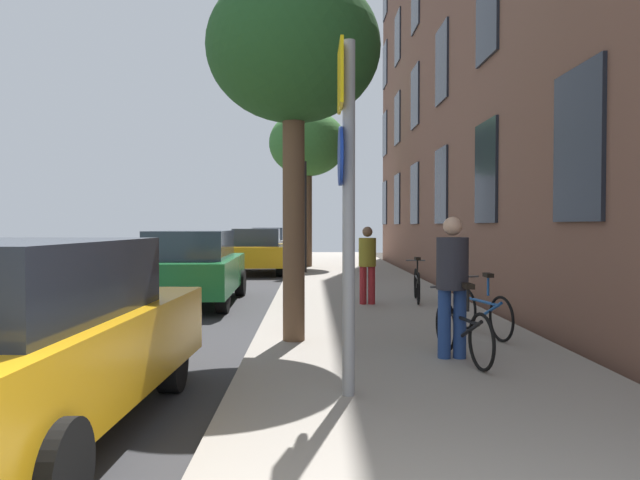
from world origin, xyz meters
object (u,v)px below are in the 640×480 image
car_1 (193,266)px  car_3 (270,243)px  tree_near (293,52)px  pedestrian_1 (367,260)px  pedestrian_0 (452,278)px  car_0 (20,340)px  bicycle_3 (364,265)px  tree_far (308,145)px  sign_post (346,188)px  bicycle_1 (483,311)px  bicycle_0 (463,330)px  traffic_light (302,197)px  car_2 (258,250)px  bicycle_2 (417,284)px

car_1 → car_3: (0.53, 16.67, -0.00)m
tree_near → pedestrian_1: tree_near is taller
pedestrian_0 → car_0: 4.74m
bicycle_3 → car_0: (-3.99, -13.96, 0.36)m
tree_far → car_1: (-2.47, -10.36, -4.09)m
pedestrian_0 → tree_near: bearing=149.6°
sign_post → car_0: size_ratio=0.76×
sign_post → pedestrian_1: bearing=82.8°
tree_near → bicycle_1: size_ratio=3.10×
bicycle_0 → pedestrian_1: (-0.66, 5.10, 0.55)m
tree_far → pedestrian_0: size_ratio=3.56×
car_0 → car_3: bearing=89.5°
traffic_light → car_2: 2.66m
pedestrian_1 → car_3: bearing=100.4°
car_2 → bicycle_2: bearing=-64.5°
pedestrian_1 → car_1: bearing=166.7°
traffic_light → car_2: bearing=150.7°
sign_post → bicycle_3: size_ratio=2.01×
tree_near → bicycle_0: (2.07, -1.30, -3.68)m
tree_far → pedestrian_0: bearing=-83.4°
car_3 → car_2: bearing=-89.1°
traffic_light → pedestrian_1: (1.48, -8.32, -1.71)m
traffic_light → car_1: traffic_light is taller
sign_post → car_0: bearing=-160.5°
traffic_light → car_1: bearing=-107.1°
traffic_light → car_3: size_ratio=0.95×
bicycle_1 → car_3: (-4.62, 21.03, 0.36)m
bicycle_0 → bicycle_3: bearing=90.7°
pedestrian_0 → tree_far: bearing=96.6°
tree_near → bicycle_1: (2.79, 0.34, -3.69)m
pedestrian_1 → car_2: size_ratio=0.36×
traffic_light → bicycle_1: size_ratio=2.31×
bicycle_0 → pedestrian_0: size_ratio=0.98×
traffic_light → tree_far: (0.18, 2.93, 2.19)m
tree_near → tree_far: bearing=89.6°
bicycle_0 → pedestrian_1: size_ratio=1.06×
bicycle_3 → car_2: bearing=143.2°
bicycle_1 → sign_post: bearing=-126.0°
pedestrian_0 → car_2: bearing=104.5°
traffic_light → bicycle_3: traffic_light is taller
sign_post → tree_near: 3.45m
bicycle_1 → bicycle_3: (-0.86, 9.99, 0.00)m
sign_post → car_0: 3.07m
bicycle_3 → car_1: (-4.29, -5.63, 0.36)m
tree_near → bicycle_1: bearing=6.9°
tree_far → bicycle_3: size_ratio=3.67×
bicycle_0 → bicycle_2: bearing=85.4°
bicycle_2 → car_2: size_ratio=0.39×
car_1 → car_3: same height
bicycle_1 → pedestrian_0: (-0.82, -1.49, 0.63)m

